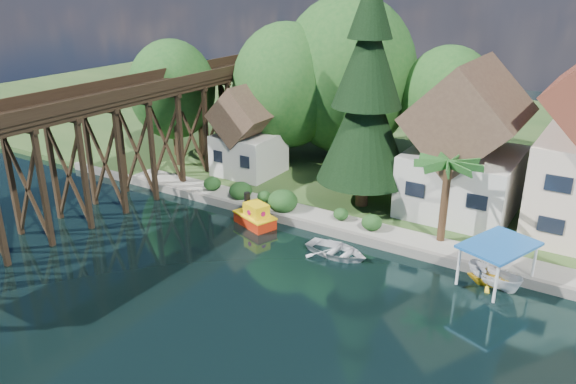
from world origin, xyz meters
name	(u,v)px	position (x,y,z in m)	size (l,w,h in m)	color
ground	(257,284)	(0.00, 0.00, 0.00)	(140.00, 140.00, 0.00)	black
bank	(442,142)	(0.00, 34.00, 0.25)	(140.00, 52.00, 0.50)	#26451B
seawall	(377,243)	(4.00, 8.00, 0.31)	(60.00, 0.40, 0.62)	slate
promenade	(413,240)	(6.00, 9.30, 0.53)	(50.00, 2.60, 0.06)	gray
trestle_bridge	(123,135)	(-16.00, 5.17, 5.35)	(4.12, 44.18, 9.30)	black
house_left	(466,150)	(7.00, 16.00, 5.14)	(7.64, 8.64, 11.02)	beige
shed	(249,136)	(-11.00, 14.50, 3.83)	(5.09, 5.40, 7.85)	beige
bg_trees	(414,98)	(1.00, 21.25, 7.29)	(49.90, 13.30, 10.57)	#382314
shrubs	(278,198)	(-4.60, 9.26, 1.23)	(15.76, 2.47, 1.70)	#1B3C15
conifer	(367,98)	(0.48, 13.03, 8.63)	(6.86, 6.86, 16.89)	#382314
palm_tree	(448,167)	(7.50, 10.20, 5.61)	(4.52, 4.52, 5.86)	#382314
tugboat	(255,217)	(-4.76, 6.57, 0.68)	(3.55, 2.68, 2.29)	red
boat_white_a	(337,249)	(2.30, 5.59, 0.43)	(2.99, 4.18, 0.87)	silver
boat_canopy	(496,269)	(11.71, 6.99, 1.18)	(4.23, 5.02, 2.75)	white
boat_yellow	(488,276)	(11.34, 7.00, 0.61)	(1.98, 2.30, 1.21)	yellow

